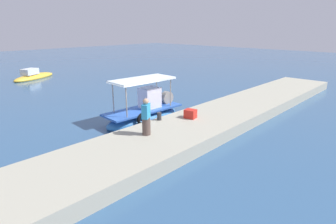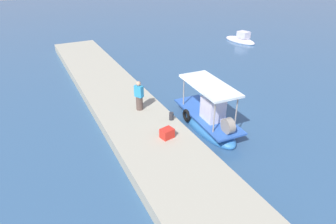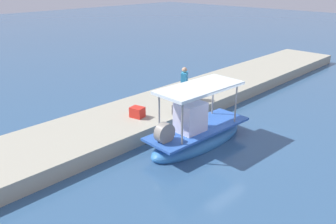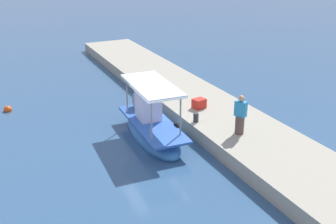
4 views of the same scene
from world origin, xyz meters
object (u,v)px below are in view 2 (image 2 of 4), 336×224
(moored_boat_near, at_px, (240,40))
(cargo_crate, at_px, (167,133))
(fisherman_near_bollard, at_px, (139,97))
(main_fishing_boat, at_px, (208,119))
(mooring_bollard, at_px, (171,116))

(moored_boat_near, bearing_deg, cargo_crate, -49.04)
(fisherman_near_bollard, xyz_separation_m, moored_boat_near, (-10.70, 16.18, -1.21))
(main_fishing_boat, xyz_separation_m, fisherman_near_bollard, (-2.51, -2.95, 0.93))
(cargo_crate, relative_size, moored_boat_near, 0.15)
(main_fishing_boat, bearing_deg, fisherman_near_bollard, -130.45)
(fisherman_near_bollard, bearing_deg, moored_boat_near, 123.48)
(fisherman_near_bollard, bearing_deg, mooring_bollard, 29.49)
(main_fishing_boat, xyz_separation_m, cargo_crate, (0.76, -2.87, 0.39))
(fisherman_near_bollard, relative_size, cargo_crate, 2.88)
(main_fishing_boat, distance_m, fisherman_near_bollard, 3.98)
(cargo_crate, bearing_deg, moored_boat_near, 130.96)
(mooring_bollard, xyz_separation_m, cargo_crate, (1.41, -0.97, 0.03))
(cargo_crate, bearing_deg, mooring_bollard, 145.43)
(fisherman_near_bollard, relative_size, moored_boat_near, 0.42)
(fisherman_near_bollard, height_order, cargo_crate, fisherman_near_bollard)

